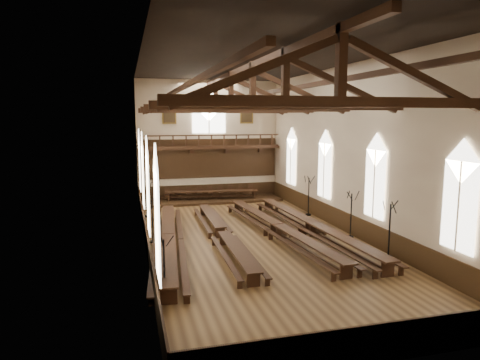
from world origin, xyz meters
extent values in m
plane|color=brown|center=(0.00, 0.00, 0.00)|extent=(26.00, 26.00, 0.00)
plane|color=beige|center=(0.00, 13.00, 5.00)|extent=(12.00, 0.00, 12.00)
plane|color=beige|center=(0.00, -13.00, 5.00)|extent=(12.00, 0.00, 12.00)
plane|color=beige|center=(-6.00, 0.00, 5.00)|extent=(0.00, 26.00, 26.00)
plane|color=beige|center=(6.00, 0.00, 5.00)|extent=(0.00, 26.00, 26.00)
plane|color=black|center=(0.00, 0.00, 10.00)|extent=(26.00, 26.00, 0.00)
cube|color=#352210|center=(0.00, 12.96, 0.60)|extent=(11.90, 0.08, 1.20)
cube|color=#352210|center=(0.00, -12.96, 0.60)|extent=(11.90, 0.08, 1.20)
cube|color=#352210|center=(-5.96, 0.00, 0.60)|extent=(0.08, 25.90, 1.20)
cube|color=#352210|center=(5.96, 0.00, 0.60)|extent=(0.08, 25.90, 1.20)
cube|color=white|center=(-5.90, -9.00, 3.40)|extent=(0.05, 1.80, 3.60)
cube|color=white|center=(-5.90, -9.00, 5.20)|extent=(0.05, 1.80, 1.80)
cylinder|color=beige|center=(-5.86, -9.00, 3.40)|extent=(0.08, 0.08, 3.60)
cube|color=white|center=(-5.90, -3.00, 3.40)|extent=(0.05, 1.80, 3.60)
cube|color=white|center=(-5.90, -3.00, 5.20)|extent=(0.05, 1.80, 1.80)
cylinder|color=beige|center=(-5.86, -3.00, 3.40)|extent=(0.08, 0.08, 3.60)
cube|color=white|center=(-5.90, 3.00, 3.40)|extent=(0.05, 1.80, 3.60)
cube|color=white|center=(-5.90, 3.00, 5.20)|extent=(0.05, 1.80, 1.80)
cylinder|color=beige|center=(-5.86, 3.00, 3.40)|extent=(0.08, 0.08, 3.60)
cube|color=white|center=(-5.90, 9.00, 3.40)|extent=(0.05, 1.80, 3.60)
cube|color=white|center=(-5.90, 9.00, 5.20)|extent=(0.05, 1.80, 1.80)
cylinder|color=beige|center=(-5.86, 9.00, 3.40)|extent=(0.08, 0.08, 3.60)
cube|color=white|center=(5.90, -9.00, 3.40)|extent=(0.05, 1.80, 3.60)
cube|color=white|center=(5.90, -9.00, 5.20)|extent=(0.05, 1.80, 1.80)
cylinder|color=beige|center=(5.86, -9.00, 3.40)|extent=(0.08, 0.08, 3.60)
cube|color=white|center=(5.90, -3.00, 3.40)|extent=(0.05, 1.80, 3.60)
cube|color=white|center=(5.90, -3.00, 5.20)|extent=(0.05, 1.80, 1.80)
cylinder|color=beige|center=(5.86, -3.00, 3.40)|extent=(0.08, 0.08, 3.60)
cube|color=white|center=(5.90, 3.00, 3.40)|extent=(0.05, 1.80, 3.60)
cube|color=white|center=(5.90, 3.00, 5.20)|extent=(0.05, 1.80, 1.80)
cylinder|color=beige|center=(5.86, 3.00, 3.40)|extent=(0.08, 0.08, 3.60)
cube|color=white|center=(5.90, 9.00, 3.40)|extent=(0.05, 1.80, 3.60)
cube|color=white|center=(5.90, 9.00, 5.20)|extent=(0.05, 1.80, 1.80)
cylinder|color=beige|center=(5.86, 9.00, 3.40)|extent=(0.08, 0.08, 3.60)
cube|color=white|center=(0.00, 12.90, 6.80)|extent=(2.80, 0.05, 2.40)
cube|color=white|center=(0.00, 12.90, 8.00)|extent=(2.80, 0.05, 2.80)
cylinder|color=beige|center=(0.00, 12.86, 6.80)|extent=(0.10, 0.10, 2.40)
cube|color=#361B11|center=(0.00, 12.35, 4.40)|extent=(11.80, 1.20, 0.20)
cube|color=#352210|center=(0.00, 12.94, 3.45)|extent=(11.80, 0.10, 3.30)
cube|color=#361B11|center=(0.00, 11.81, 5.45)|extent=(11.60, 0.12, 0.10)
cube|color=#361B11|center=(0.00, 11.81, 4.55)|extent=(11.60, 0.12, 0.10)
cube|color=#361B11|center=(-4.50, 12.75, 4.15)|extent=(0.35, 0.40, 0.50)
cube|color=#361B11|center=(-1.50, 12.75, 4.15)|extent=(0.35, 0.40, 0.50)
cube|color=#361B11|center=(1.50, 12.75, 4.15)|extent=(0.35, 0.40, 0.50)
cube|color=#361B11|center=(4.50, 12.75, 4.15)|extent=(0.35, 0.40, 0.50)
cube|color=brown|center=(-3.30, 12.91, 7.10)|extent=(1.15, 0.06, 1.45)
cube|color=black|center=(-3.30, 12.87, 7.10)|extent=(0.95, 0.04, 1.25)
cube|color=brown|center=(3.30, 12.91, 7.10)|extent=(1.15, 0.06, 1.45)
cube|color=black|center=(3.30, 12.87, 7.10)|extent=(0.95, 0.04, 1.25)
cube|color=#361B11|center=(0.00, -10.00, 7.40)|extent=(11.70, 0.35, 0.35)
cube|color=#361B11|center=(0.00, -10.00, 8.70)|extent=(0.30, 0.30, 2.40)
cube|color=#361B11|center=(-2.88, -10.00, 8.30)|extent=(5.44, 0.26, 2.40)
cube|color=#361B11|center=(2.88, -10.00, 8.30)|extent=(5.44, 0.26, 2.40)
cube|color=#361B11|center=(0.00, -5.00, 7.40)|extent=(11.70, 0.35, 0.35)
cube|color=#361B11|center=(0.00, -5.00, 8.70)|extent=(0.30, 0.30, 2.40)
cube|color=#361B11|center=(-2.88, -5.00, 8.30)|extent=(5.44, 0.26, 2.40)
cube|color=#361B11|center=(2.88, -5.00, 8.30)|extent=(5.44, 0.26, 2.40)
cube|color=#361B11|center=(0.00, 0.00, 7.40)|extent=(11.70, 0.35, 0.35)
cube|color=#361B11|center=(0.00, 0.00, 8.70)|extent=(0.30, 0.30, 2.40)
cube|color=#361B11|center=(-2.88, 0.00, 8.30)|extent=(5.44, 0.26, 2.40)
cube|color=#361B11|center=(2.88, 0.00, 8.30)|extent=(5.44, 0.26, 2.40)
cube|color=#361B11|center=(0.00, 5.00, 7.40)|extent=(11.70, 0.35, 0.35)
cube|color=#361B11|center=(0.00, 5.00, 8.70)|extent=(0.30, 0.30, 2.40)
cube|color=#361B11|center=(-2.88, 5.00, 8.30)|extent=(5.44, 0.26, 2.40)
cube|color=#361B11|center=(2.88, 5.00, 8.30)|extent=(5.44, 0.26, 2.40)
cube|color=#361B11|center=(0.00, 10.00, 7.40)|extent=(11.70, 0.35, 0.35)
cube|color=#361B11|center=(0.00, 10.00, 8.70)|extent=(0.30, 0.30, 2.40)
cube|color=#361B11|center=(-2.88, 10.00, 8.30)|extent=(5.44, 0.26, 2.40)
cube|color=#361B11|center=(2.88, 10.00, 8.30)|extent=(5.44, 0.26, 2.40)
cube|color=#361B11|center=(-3.36, 0.00, 8.70)|extent=(0.25, 25.70, 0.25)
cube|color=#361B11|center=(3.36, 0.00, 8.70)|extent=(0.25, 25.70, 0.25)
cube|color=#361B11|center=(0.00, 0.00, 9.70)|extent=(0.30, 25.70, 0.30)
cube|color=#361B11|center=(-4.78, -4.26, 0.75)|extent=(1.42, 7.42, 0.08)
cube|color=#361B11|center=(-4.78, -7.58, 0.35)|extent=(0.63, 0.14, 0.71)
cube|color=#361B11|center=(-4.78, -0.94, 0.35)|extent=(0.63, 0.14, 0.71)
cube|color=#361B11|center=(-4.78, -4.26, 0.26)|extent=(0.69, 6.52, 0.08)
cube|color=#361B11|center=(-5.43, -4.20, 0.44)|extent=(0.98, 7.38, 0.06)
cube|color=#361B11|center=(-5.43, -7.57, 0.21)|extent=(0.24, 0.10, 0.41)
cube|color=#361B11|center=(-5.43, -0.82, 0.21)|extent=(0.24, 0.10, 0.41)
cube|color=#361B11|center=(-4.13, -4.32, 0.44)|extent=(0.98, 7.38, 0.06)
cube|color=#361B11|center=(-4.13, -7.69, 0.21)|extent=(0.24, 0.10, 0.41)
cube|color=#361B11|center=(-4.13, -0.94, 0.21)|extent=(0.24, 0.10, 0.41)
cube|color=#361B11|center=(-4.78, 3.14, 0.75)|extent=(1.42, 7.42, 0.08)
cube|color=#361B11|center=(-4.78, -0.18, 0.35)|extent=(0.63, 0.14, 0.71)
cube|color=#361B11|center=(-4.78, 6.46, 0.35)|extent=(0.63, 0.14, 0.71)
cube|color=#361B11|center=(-4.78, 3.14, 0.26)|extent=(0.69, 6.52, 0.08)
cube|color=#361B11|center=(-5.43, 3.20, 0.44)|extent=(0.98, 7.38, 0.06)
cube|color=#361B11|center=(-5.43, -0.17, 0.21)|extent=(0.24, 0.10, 0.41)
cube|color=#361B11|center=(-5.43, 6.58, 0.21)|extent=(0.24, 0.10, 0.41)
cube|color=#361B11|center=(-4.13, 3.08, 0.44)|extent=(0.98, 7.38, 0.06)
cube|color=#361B11|center=(-4.13, -0.29, 0.21)|extent=(0.24, 0.10, 0.41)
cube|color=#361B11|center=(-4.13, 6.46, 0.21)|extent=(0.24, 0.10, 0.41)
cube|color=#361B11|center=(-1.76, -3.80, 0.67)|extent=(0.84, 6.65, 0.08)
cube|color=#361B11|center=(-1.76, -6.78, 0.32)|extent=(0.57, 0.09, 0.63)
cube|color=#361B11|center=(-1.76, -0.81, 0.32)|extent=(0.57, 0.09, 0.63)
cube|color=#361B11|center=(-1.76, -3.80, 0.24)|extent=(0.23, 5.87, 0.08)
cube|color=#361B11|center=(-2.35, -3.78, 0.40)|extent=(0.44, 6.63, 0.06)
cube|color=#361B11|center=(-2.35, -6.81, 0.18)|extent=(0.21, 0.07, 0.37)
cube|color=#361B11|center=(-2.35, -0.75, 0.18)|extent=(0.21, 0.07, 0.37)
cube|color=#361B11|center=(-1.17, -3.81, 0.40)|extent=(0.44, 6.63, 0.06)
cube|color=#361B11|center=(-1.17, -6.84, 0.18)|extent=(0.21, 0.07, 0.37)
cube|color=#361B11|center=(-1.17, -0.78, 0.18)|extent=(0.21, 0.07, 0.37)
cube|color=#361B11|center=(-1.76, 3.60, 0.67)|extent=(0.84, 6.65, 0.08)
cube|color=#361B11|center=(-1.76, 0.62, 0.32)|extent=(0.57, 0.09, 0.63)
cube|color=#361B11|center=(-1.76, 6.59, 0.32)|extent=(0.57, 0.09, 0.63)
cube|color=#361B11|center=(-1.76, 3.60, 0.24)|extent=(0.23, 5.87, 0.08)
cube|color=#361B11|center=(-2.35, 3.62, 0.40)|extent=(0.44, 6.63, 0.06)
cube|color=#361B11|center=(-2.35, 0.59, 0.18)|extent=(0.21, 0.07, 0.37)
cube|color=#361B11|center=(-2.35, 6.65, 0.18)|extent=(0.21, 0.07, 0.37)
cube|color=#361B11|center=(-1.17, 3.59, 0.40)|extent=(0.44, 6.63, 0.06)
cube|color=#361B11|center=(-1.17, 0.56, 0.18)|extent=(0.21, 0.07, 0.37)
cube|color=#361B11|center=(-1.17, 6.62, 0.18)|extent=(0.21, 0.07, 0.37)
cube|color=#361B11|center=(1.57, -3.72, 0.74)|extent=(1.32, 7.32, 0.08)
cube|color=#361B11|center=(1.57, -7.00, 0.35)|extent=(0.62, 0.13, 0.70)
cube|color=#361B11|center=(1.57, -0.44, 0.35)|extent=(0.62, 0.13, 0.70)
cube|color=#361B11|center=(1.57, -3.72, 0.26)|extent=(0.61, 6.44, 0.08)
cube|color=#361B11|center=(0.93, -3.77, 0.44)|extent=(0.88, 7.29, 0.06)
cube|color=#361B11|center=(0.93, -7.10, 0.20)|extent=(0.24, 0.09, 0.41)
cube|color=#361B11|center=(0.93, -0.44, 0.20)|extent=(0.24, 0.09, 0.41)
cube|color=#361B11|center=(2.21, -3.67, 0.44)|extent=(0.88, 7.29, 0.06)
cube|color=#361B11|center=(2.21, -7.00, 0.20)|extent=(0.24, 0.09, 0.41)
cube|color=#361B11|center=(2.21, -0.33, 0.20)|extent=(0.24, 0.09, 0.41)
cube|color=#361B11|center=(1.57, 3.68, 0.74)|extent=(1.32, 7.32, 0.08)
cube|color=#361B11|center=(1.57, 0.40, 0.35)|extent=(0.62, 0.13, 0.70)
cube|color=#361B11|center=(1.57, 6.96, 0.35)|extent=(0.62, 0.13, 0.70)
cube|color=#361B11|center=(1.57, 3.68, 0.26)|extent=(0.61, 6.44, 0.08)
cube|color=#361B11|center=(0.93, 3.63, 0.44)|extent=(0.88, 7.29, 0.06)
cube|color=#361B11|center=(0.93, 0.30, 0.20)|extent=(0.24, 0.09, 0.41)
cube|color=#361B11|center=(0.93, 6.96, 0.20)|extent=(0.24, 0.09, 0.41)
cube|color=#361B11|center=(2.21, 3.73, 0.44)|extent=(0.88, 7.29, 0.06)
cube|color=#361B11|center=(2.21, 0.40, 0.20)|extent=(0.24, 0.09, 0.41)
cube|color=#361B11|center=(2.21, 7.07, 0.20)|extent=(0.24, 0.09, 0.41)
cube|color=#361B11|center=(3.69, -3.82, 0.77)|extent=(1.11, 7.57, 0.09)
cube|color=#361B11|center=(3.69, -7.22, 0.36)|extent=(0.64, 0.12, 0.72)
cube|color=#361B11|center=(3.69, -0.42, 0.36)|extent=(0.64, 0.12, 0.72)
cube|color=#361B11|center=(3.69, -3.82, 0.27)|extent=(0.40, 6.68, 0.09)
cube|color=#361B11|center=(3.02, -3.85, 0.45)|extent=(0.66, 7.55, 0.06)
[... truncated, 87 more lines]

